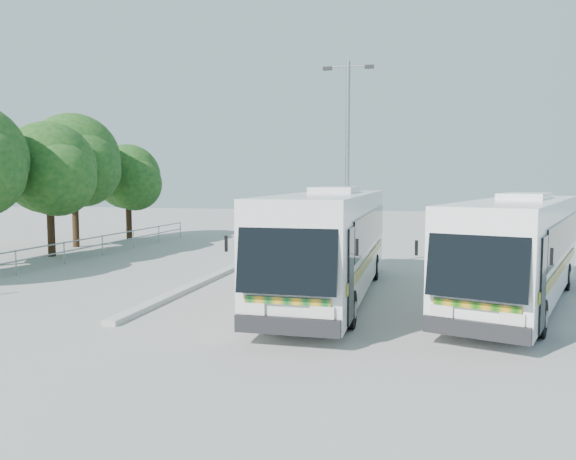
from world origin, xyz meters
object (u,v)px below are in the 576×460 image
(tree_far_c, at_px, (50,168))
(tree_far_d, at_px, (75,160))
(lamppost, at_px, (347,156))
(tree_far_e, at_px, (129,177))
(coach_main, at_px, (331,240))
(coach_adjacent, at_px, (519,247))

(tree_far_c, distance_m, tree_far_d, 3.93)
(tree_far_c, height_order, lamppost, lamppost)
(tree_far_e, bearing_deg, tree_far_d, -98.63)
(tree_far_c, xyz_separation_m, coach_main, (14.65, -6.10, -2.46))
(lamppost, bearing_deg, coach_adjacent, -44.82)
(tree_far_e, distance_m, lamppost, 17.14)
(tree_far_d, xyz_separation_m, coach_main, (15.84, -9.80, -3.02))
(coach_main, distance_m, coach_adjacent, 5.60)
(tree_far_d, bearing_deg, coach_main, -31.75)
(tree_far_c, relative_size, coach_adjacent, 0.57)
(tree_far_d, distance_m, lamppost, 16.05)
(tree_far_e, relative_size, coach_adjacent, 0.52)
(tree_far_d, relative_size, lamppost, 0.86)
(tree_far_d, bearing_deg, tree_far_c, -72.17)
(tree_far_c, distance_m, coach_adjacent, 21.23)
(tree_far_c, bearing_deg, tree_far_e, 93.54)
(tree_far_c, xyz_separation_m, tree_far_d, (-1.19, 3.70, 0.56))
(coach_main, bearing_deg, tree_far_e, 136.39)
(coach_main, bearing_deg, coach_adjacent, 2.15)
(tree_far_e, height_order, lamppost, lamppost)
(tree_far_d, xyz_separation_m, coach_adjacent, (21.43, -9.56, -3.11))
(tree_far_d, xyz_separation_m, lamppost, (15.55, -4.00, -0.11))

